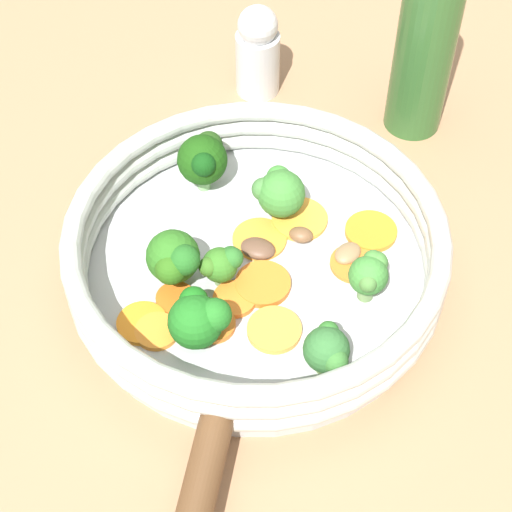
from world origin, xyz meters
TOP-DOWN VIEW (x-y plane):
  - ground_plane at (0.00, 0.00)m, footprint 4.00×4.00m
  - skillet at (0.00, 0.00)m, footprint 0.29×0.29m
  - skillet_rim_wall at (0.00, 0.00)m, footprint 0.31×0.31m
  - skillet_rivet_left at (-0.04, -0.13)m, footprint 0.01×0.01m
  - skillet_rivet_right at (0.02, -0.14)m, footprint 0.01×0.01m
  - carrot_slice_0 at (0.00, 0.03)m, footprint 0.06×0.06m
  - carrot_slice_1 at (-0.01, -0.04)m, footprint 0.04×0.04m
  - carrot_slice_2 at (0.09, 0.05)m, footprint 0.06×0.06m
  - carrot_slice_3 at (-0.07, -0.07)m, footprint 0.04×0.04m
  - carrot_slice_4 at (0.01, -0.02)m, footprint 0.06×0.06m
  - carrot_slice_5 at (0.03, 0.05)m, footprint 0.05×0.05m
  - carrot_slice_6 at (0.02, -0.06)m, footprint 0.06×0.06m
  - carrot_slice_7 at (-0.06, -0.04)m, footprint 0.04×0.04m
  - carrot_slice_8 at (-0.08, -0.07)m, footprint 0.06×0.06m
  - carrot_slice_9 at (-0.03, -0.06)m, footprint 0.04×0.04m
  - carrot_slice_10 at (0.08, 0.01)m, footprint 0.04×0.04m
  - broccoli_floret_0 at (-0.03, -0.02)m, footprint 0.03×0.03m
  - broccoli_floret_1 at (-0.05, 0.09)m, footprint 0.04×0.05m
  - broccoli_floret_2 at (0.09, -0.02)m, footprint 0.03×0.04m
  - broccoli_floret_3 at (-0.04, -0.07)m, footprint 0.05×0.05m
  - broccoli_floret_4 at (0.01, 0.06)m, footprint 0.04×0.04m
  - broccoli_floret_5 at (-0.06, -0.02)m, footprint 0.05×0.05m
  - broccoli_floret_6 at (0.06, -0.09)m, footprint 0.03×0.04m
  - mushroom_piece_0 at (0.07, 0.02)m, footprint 0.03×0.03m
  - mushroom_piece_1 at (0.03, 0.03)m, footprint 0.02×0.02m
  - mushroom_piece_2 at (-0.00, 0.02)m, footprint 0.03×0.03m
  - salt_shaker at (-0.02, 0.25)m, footprint 0.04×0.04m
  - oil_bottle at (0.13, 0.21)m, footprint 0.05×0.05m

SIDE VIEW (x-z plane):
  - ground_plane at x=0.00m, z-range 0.00..0.00m
  - skillet at x=0.00m, z-range 0.00..0.02m
  - carrot_slice_0 at x=0.00m, z-range 0.02..0.02m
  - carrot_slice_7 at x=-0.06m, z-range 0.02..0.02m
  - carrot_slice_10 at x=0.08m, z-range 0.02..0.02m
  - carrot_slice_5 at x=0.03m, z-range 0.02..0.02m
  - carrot_slice_8 at x=-0.08m, z-range 0.02..0.02m
  - carrot_slice_3 at x=-0.07m, z-range 0.02..0.02m
  - carrot_slice_2 at x=0.09m, z-range 0.02..0.02m
  - carrot_slice_1 at x=-0.01m, z-range 0.02..0.02m
  - carrot_slice_6 at x=0.02m, z-range 0.02..0.02m
  - carrot_slice_9 at x=-0.03m, z-range 0.02..0.02m
  - carrot_slice_4 at x=0.01m, z-range 0.02..0.02m
  - skillet_rivet_left at x=-0.04m, z-range 0.02..0.03m
  - skillet_rivet_right at x=0.02m, z-range 0.02..0.03m
  - mushroom_piece_0 at x=0.07m, z-range 0.02..0.03m
  - mushroom_piece_2 at x=0.00m, z-range 0.02..0.03m
  - mushroom_piece_1 at x=0.03m, z-range 0.02..0.03m
  - broccoli_floret_0 at x=-0.03m, z-range 0.02..0.06m
  - broccoli_floret_6 at x=0.06m, z-range 0.02..0.06m
  - skillet_rim_wall at x=0.00m, z-range 0.02..0.07m
  - broccoli_floret_3 at x=-0.04m, z-range 0.02..0.07m
  - broccoli_floret_2 at x=0.09m, z-range 0.02..0.07m
  - broccoli_floret_4 at x=0.01m, z-range 0.02..0.07m
  - salt_shaker at x=-0.02m, z-range 0.00..0.10m
  - broccoli_floret_5 at x=-0.06m, z-range 0.02..0.07m
  - broccoli_floret_1 at x=-0.05m, z-range 0.02..0.08m
  - oil_bottle at x=0.13m, z-range -0.02..0.22m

